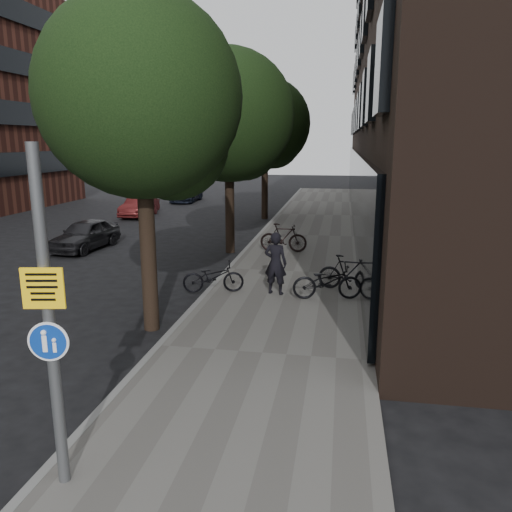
% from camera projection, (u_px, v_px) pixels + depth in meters
% --- Properties ---
extents(ground, '(120.00, 120.00, 0.00)m').
position_uv_depth(ground, '(208.00, 454.00, 7.12)').
color(ground, black).
rests_on(ground, ground).
extents(sidewalk, '(4.50, 60.00, 0.12)m').
position_uv_depth(sidewalk, '(294.00, 273.00, 16.67)').
color(sidewalk, '#5F5C58').
rests_on(sidewalk, ground).
extents(curb_edge, '(0.15, 60.00, 0.13)m').
position_uv_depth(curb_edge, '(228.00, 270.00, 17.04)').
color(curb_edge, slate).
rests_on(curb_edge, ground).
extents(building_right_dark_brick, '(12.00, 40.00, 18.00)m').
position_uv_depth(building_right_dark_brick, '(485.00, 45.00, 24.81)').
color(building_right_dark_brick, black).
rests_on(building_right_dark_brick, ground).
extents(street_tree_near, '(4.40, 4.40, 7.50)m').
position_uv_depth(street_tree_near, '(146.00, 106.00, 10.85)').
color(street_tree_near, black).
rests_on(street_tree_near, ground).
extents(street_tree_mid, '(5.00, 5.00, 7.80)m').
position_uv_depth(street_tree_mid, '(231.00, 121.00, 19.00)').
color(street_tree_mid, black).
rests_on(street_tree_mid, ground).
extents(street_tree_far, '(5.00, 5.00, 7.80)m').
position_uv_depth(street_tree_far, '(267.00, 127.00, 27.65)').
color(street_tree_far, black).
rests_on(street_tree_far, ground).
extents(signpost, '(0.49, 0.14, 4.24)m').
position_uv_depth(signpost, '(49.00, 323.00, 5.92)').
color(signpost, '#595B5E').
rests_on(signpost, sidewalk).
extents(pedestrian, '(0.71, 0.53, 1.78)m').
position_uv_depth(pedestrian, '(276.00, 263.00, 14.01)').
color(pedestrian, black).
rests_on(pedestrian, sidewalk).
extents(parked_bike_facade_near, '(1.98, 1.00, 0.99)m').
position_uv_depth(parked_bike_facade_near, '(327.00, 281.00, 13.64)').
color(parked_bike_facade_near, black).
rests_on(parked_bike_facade_near, sidewalk).
extents(parked_bike_facade_far, '(1.76, 0.70, 1.03)m').
position_uv_depth(parked_bike_facade_far, '(348.00, 273.00, 14.47)').
color(parked_bike_facade_far, black).
rests_on(parked_bike_facade_far, sidewalk).
extents(parked_bike_curb_near, '(1.84, 1.03, 0.91)m').
position_uv_depth(parked_bike_curb_near, '(213.00, 277.00, 14.26)').
color(parked_bike_curb_near, black).
rests_on(parked_bike_curb_near, sidewalk).
extents(parked_bike_curb_far, '(1.87, 0.60, 1.11)m').
position_uv_depth(parked_bike_curb_far, '(283.00, 238.00, 19.51)').
color(parked_bike_curb_far, black).
rests_on(parked_bike_curb_far, sidewalk).
extents(parked_car_near, '(1.77, 3.74, 1.23)m').
position_uv_depth(parked_car_near, '(85.00, 235.00, 20.45)').
color(parked_car_near, black).
rests_on(parked_car_near, ground).
extents(parked_car_mid, '(1.33, 3.64, 1.19)m').
position_uv_depth(parked_car_mid, '(139.00, 206.00, 29.39)').
color(parked_car_mid, maroon).
rests_on(parked_car_mid, ground).
extents(parked_car_far, '(1.84, 4.24, 1.21)m').
position_uv_depth(parked_car_far, '(187.00, 193.00, 36.70)').
color(parked_car_far, black).
rests_on(parked_car_far, ground).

